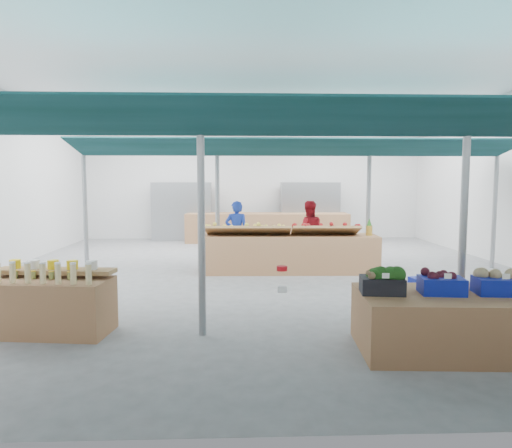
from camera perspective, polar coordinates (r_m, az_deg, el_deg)
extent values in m
plane|color=slate|center=(10.19, 0.75, -6.26)|extent=(13.00, 13.00, 0.00)
plane|color=silver|center=(10.21, 0.78, 17.50)|extent=(13.00, 13.00, 0.00)
plane|color=silver|center=(16.48, -0.39, 5.49)|extent=(12.00, 0.00, 12.00)
cylinder|color=gray|center=(11.05, -20.59, 2.15)|extent=(0.10, 0.10, 3.00)
cylinder|color=gray|center=(6.01, -6.84, 0.12)|extent=(0.10, 0.10, 3.00)
cylinder|color=gray|center=(10.49, -4.84, 2.32)|extent=(0.10, 0.10, 3.00)
cylinder|color=gray|center=(6.70, 24.51, 0.21)|extent=(0.10, 0.10, 3.00)
cylinder|color=gray|center=(10.90, 13.87, 2.30)|extent=(0.10, 0.10, 3.00)
cylinder|color=gray|center=(12.08, 27.69, 2.12)|extent=(0.10, 0.10, 3.00)
cylinder|color=gray|center=(6.15, 9.91, 12.80)|extent=(10.00, 0.06, 0.06)
cylinder|color=gray|center=(10.57, 4.75, 9.67)|extent=(10.00, 0.06, 0.06)
cube|color=#0B2F2F|center=(5.52, 11.34, 12.92)|extent=(9.50, 1.28, 0.30)
cube|color=#0B2F2F|center=(6.78, 8.73, 11.51)|extent=(9.50, 1.28, 0.30)
cube|color=#0B2F2F|center=(9.93, 5.20, 9.55)|extent=(9.50, 1.28, 0.30)
cube|color=#0B2F2F|center=(11.21, 4.34, 9.06)|extent=(9.50, 1.28, 0.30)
cube|color=#B23F33|center=(16.13, -9.25, 1.52)|extent=(2.00, 0.50, 2.00)
cube|color=#B23F33|center=(16.20, 6.76, 1.57)|extent=(2.00, 0.50, 2.00)
cube|color=#8F633E|center=(6.82, -24.59, -9.38)|extent=(1.73, 0.92, 0.73)
cube|color=#997247|center=(6.92, -23.81, -5.39)|extent=(1.68, 0.51, 0.06)
cube|color=#8F633E|center=(6.37, 29.40, -10.75)|extent=(3.70, 1.45, 0.71)
cube|color=#8F633E|center=(10.37, 4.20, -3.70)|extent=(3.95, 1.03, 0.84)
cube|color=#8F633E|center=(15.48, 1.40, -0.46)|extent=(5.50, 1.35, 0.98)
cube|color=navy|center=(7.65, 20.49, -8.36)|extent=(0.51, 0.40, 0.56)
imported|color=#18329E|center=(11.35, -2.44, -1.06)|extent=(0.58, 0.39, 1.57)
imported|color=maroon|center=(11.48, 6.58, -1.01)|extent=(0.78, 0.61, 1.57)
cube|color=black|center=(5.70, 15.47, -7.38)|extent=(0.54, 0.41, 0.20)
cube|color=white|center=(5.46, 15.91, -6.24)|extent=(0.08, 0.02, 0.06)
cube|color=navy|center=(5.91, 22.17, -7.14)|extent=(0.54, 0.41, 0.20)
cube|color=white|center=(5.67, 22.87, -6.02)|extent=(0.08, 0.02, 0.06)
cube|color=navy|center=(6.17, 27.92, -6.85)|extent=(0.54, 0.41, 0.20)
cube|color=white|center=(5.94, 28.80, -5.77)|extent=(0.08, 0.02, 0.06)
sphere|color=brown|center=(5.53, 14.27, -6.28)|extent=(0.09, 0.09, 0.09)
sphere|color=brown|center=(5.49, 13.84, -5.92)|extent=(0.06, 0.06, 0.06)
cylinder|color=red|center=(4.98, 3.27, -5.57)|extent=(0.12, 0.12, 0.05)
cube|color=white|center=(4.97, 3.33, -8.19)|extent=(0.10, 0.01, 0.07)
cube|color=#997247|center=(10.17, -1.00, -0.79)|extent=(1.93, 0.77, 0.26)
cube|color=#997247|center=(10.31, 8.67, -0.77)|extent=(1.53, 0.75, 0.26)
cylinder|color=#8C6019|center=(10.52, 13.96, -0.80)|extent=(0.14, 0.14, 0.22)
cone|color=#26661E|center=(10.50, 13.99, 0.23)|extent=(0.12, 0.12, 0.18)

